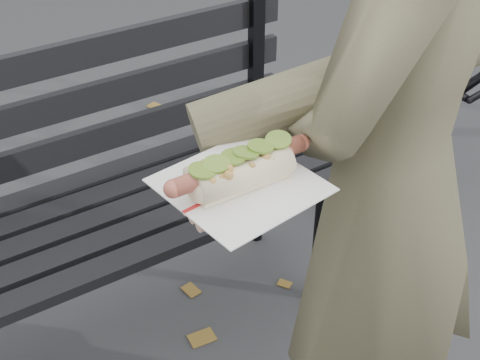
% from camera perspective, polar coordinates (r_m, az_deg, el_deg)
% --- Properties ---
extents(park_bench, '(1.50, 0.44, 0.88)m').
position_cam_1_polar(park_bench, '(1.78, -15.28, -1.52)').
color(park_bench, black).
rests_on(park_bench, ground).
extents(person, '(0.72, 0.61, 1.67)m').
position_cam_1_polar(person, '(1.27, 12.55, -0.40)').
color(person, brown).
rests_on(person, ground).
extents(held_hotdog, '(0.62, 0.30, 0.20)m').
position_cam_1_polar(held_hotdog, '(1.01, 7.11, 6.45)').
color(held_hotdog, brown).
extents(fallen_leaves, '(4.46, 3.41, 0.00)m').
position_cam_1_polar(fallen_leaves, '(2.03, -1.19, -14.46)').
color(fallen_leaves, brown).
rests_on(fallen_leaves, ground).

